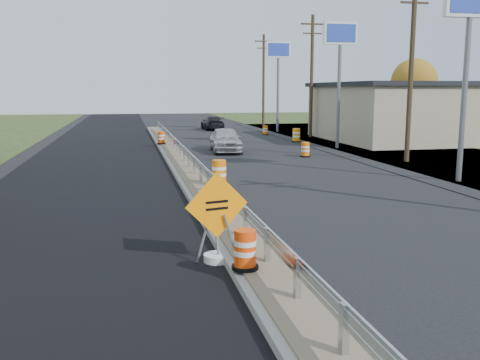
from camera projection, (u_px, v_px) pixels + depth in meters
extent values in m
plane|color=black|center=(218.00, 209.00, 16.85)|extent=(140.00, 140.00, 0.00)
cube|color=black|center=(93.00, 168.00, 25.60)|extent=(7.20, 120.00, 0.01)
cube|color=gray|center=(189.00, 170.00, 24.55)|extent=(1.60, 55.00, 0.18)
cube|color=brown|center=(189.00, 167.00, 24.54)|extent=(1.25, 55.00, 0.05)
cube|color=silver|center=(344.00, 328.00, 7.11)|extent=(0.10, 0.15, 0.70)
cube|color=silver|center=(297.00, 278.00, 9.04)|extent=(0.10, 0.15, 0.70)
cube|color=silver|center=(267.00, 245.00, 10.97)|extent=(0.10, 0.15, 0.70)
cube|color=silver|center=(246.00, 221.00, 12.90)|extent=(0.10, 0.15, 0.70)
cube|color=silver|center=(230.00, 204.00, 14.83)|extent=(0.10, 0.15, 0.70)
cube|color=silver|center=(218.00, 191.00, 16.76)|extent=(0.10, 0.15, 0.70)
cube|color=silver|center=(209.00, 181.00, 18.69)|extent=(0.10, 0.15, 0.70)
cube|color=silver|center=(201.00, 172.00, 20.61)|extent=(0.10, 0.15, 0.70)
cube|color=silver|center=(194.00, 165.00, 22.54)|extent=(0.10, 0.15, 0.70)
cube|color=silver|center=(189.00, 159.00, 24.47)|extent=(0.10, 0.15, 0.70)
cube|color=silver|center=(184.00, 154.00, 26.40)|extent=(0.10, 0.15, 0.70)
cube|color=silver|center=(180.00, 150.00, 28.33)|extent=(0.10, 0.15, 0.70)
cube|color=silver|center=(177.00, 146.00, 30.26)|extent=(0.10, 0.15, 0.70)
cube|color=silver|center=(174.00, 143.00, 32.19)|extent=(0.10, 0.15, 0.70)
cube|color=silver|center=(171.00, 140.00, 34.12)|extent=(0.10, 0.15, 0.70)
cube|color=silver|center=(168.00, 137.00, 36.05)|extent=(0.10, 0.15, 0.70)
cube|color=silver|center=(166.00, 135.00, 37.98)|extent=(0.10, 0.15, 0.70)
cube|color=silver|center=(164.00, 132.00, 39.91)|extent=(0.10, 0.15, 0.70)
cube|color=silver|center=(162.00, 130.00, 41.84)|extent=(0.10, 0.15, 0.70)
cube|color=silver|center=(161.00, 129.00, 43.76)|extent=(0.10, 0.15, 0.70)
cube|color=silver|center=(159.00, 127.00, 45.69)|extent=(0.10, 0.15, 0.70)
cube|color=silver|center=(158.00, 126.00, 47.62)|extent=(0.10, 0.15, 0.70)
cube|color=silver|center=(186.00, 152.00, 25.40)|extent=(0.04, 46.00, 0.34)
cube|color=silver|center=(186.00, 154.00, 25.42)|extent=(0.06, 46.00, 0.03)
cube|color=silver|center=(186.00, 151.00, 25.39)|extent=(0.06, 46.00, 0.03)
cube|color=tan|center=(449.00, 113.00, 40.11)|extent=(18.00, 12.00, 4.00)
cube|color=black|center=(451.00, 84.00, 39.76)|extent=(18.50, 12.50, 0.30)
cube|color=black|center=(337.00, 120.00, 38.34)|extent=(0.08, 7.20, 2.20)
cylinder|color=slate|center=(464.00, 98.00, 21.33)|extent=(0.22, 0.22, 6.80)
cylinder|color=slate|center=(339.00, 95.00, 33.87)|extent=(0.22, 0.22, 6.80)
cube|color=white|center=(340.00, 33.00, 33.24)|extent=(2.20, 0.25, 1.40)
cube|color=#263FB2|center=(340.00, 33.00, 33.24)|extent=(1.90, 0.30, 1.10)
cylinder|color=slate|center=(278.00, 94.00, 47.37)|extent=(0.22, 0.22, 6.80)
cube|color=white|center=(278.00, 50.00, 46.74)|extent=(2.20, 0.25, 1.40)
cube|color=#263FB2|center=(278.00, 50.00, 46.74)|extent=(1.90, 0.30, 1.10)
cylinder|color=#473523|center=(411.00, 70.00, 27.11)|extent=(0.26, 0.26, 9.40)
cube|color=#473523|center=(415.00, 3.00, 26.56)|extent=(1.50, 0.10, 0.10)
cylinder|color=#473523|center=(312.00, 77.00, 41.57)|extent=(0.26, 0.26, 9.40)
cube|color=#473523|center=(313.00, 24.00, 40.91)|extent=(1.90, 0.12, 0.12)
cube|color=#473523|center=(313.00, 33.00, 41.02)|extent=(1.50, 0.10, 0.10)
cylinder|color=#473523|center=(263.00, 80.00, 56.04)|extent=(0.26, 0.26, 9.40)
cube|color=#473523|center=(264.00, 41.00, 55.38)|extent=(1.90, 0.12, 0.12)
cube|color=#473523|center=(264.00, 48.00, 55.49)|extent=(1.50, 0.10, 0.10)
cylinder|color=#473523|center=(412.00, 111.00, 54.71)|extent=(0.36, 0.36, 3.08)
sphere|color=#AE7A25|center=(414.00, 82.00, 54.21)|extent=(4.62, 4.62, 4.62)
cylinder|color=white|center=(217.00, 258.00, 11.68)|extent=(0.60, 0.60, 0.17)
cube|color=slate|center=(203.00, 239.00, 11.54)|extent=(0.36, 0.12, 1.04)
cube|color=slate|center=(231.00, 237.00, 11.66)|extent=(0.36, 0.12, 1.04)
cube|color=slate|center=(217.00, 237.00, 11.65)|extent=(0.10, 0.27, 1.06)
cube|color=orange|center=(217.00, 205.00, 11.48)|extent=(1.41, 0.37, 1.45)
cube|color=black|center=(217.00, 202.00, 11.45)|extent=(0.50, 0.13, 0.05)
cube|color=black|center=(217.00, 209.00, 11.47)|extent=(0.50, 0.13, 0.05)
cylinder|color=black|center=(245.00, 267.00, 10.53)|extent=(0.54, 0.54, 0.07)
cylinder|color=#FF440A|center=(245.00, 249.00, 10.47)|extent=(0.43, 0.43, 0.75)
cylinder|color=white|center=(245.00, 243.00, 10.45)|extent=(0.44, 0.44, 0.10)
cylinder|color=white|center=(245.00, 252.00, 10.48)|extent=(0.44, 0.44, 0.10)
cylinder|color=black|center=(219.00, 184.00, 19.77)|extent=(0.64, 0.64, 0.09)
cylinder|color=orange|center=(219.00, 172.00, 19.70)|extent=(0.51, 0.51, 0.90)
cylinder|color=white|center=(219.00, 168.00, 19.67)|extent=(0.53, 0.53, 0.12)
cylinder|color=white|center=(219.00, 174.00, 19.71)|extent=(0.53, 0.53, 0.12)
cylinder|color=black|center=(161.00, 143.00, 34.90)|extent=(0.55, 0.55, 0.07)
cylinder|color=#F04A0A|center=(161.00, 137.00, 34.83)|extent=(0.44, 0.44, 0.77)
cylinder|color=white|center=(161.00, 136.00, 34.81)|extent=(0.45, 0.45, 0.10)
cylinder|color=white|center=(161.00, 139.00, 34.84)|extent=(0.45, 0.45, 0.10)
cylinder|color=black|center=(305.00, 156.00, 30.02)|extent=(0.56, 0.56, 0.08)
cylinder|color=orange|center=(305.00, 149.00, 29.95)|extent=(0.45, 0.45, 0.79)
cylinder|color=white|center=(305.00, 147.00, 29.93)|extent=(0.46, 0.46, 0.10)
cylinder|color=white|center=(305.00, 151.00, 29.97)|extent=(0.46, 0.46, 0.10)
cylinder|color=black|center=(296.00, 142.00, 38.49)|extent=(0.67, 0.67, 0.09)
cylinder|color=orange|center=(296.00, 135.00, 38.41)|extent=(0.54, 0.54, 0.94)
cylinder|color=white|center=(296.00, 133.00, 38.39)|extent=(0.55, 0.55, 0.12)
cylinder|color=white|center=(296.00, 136.00, 38.43)|extent=(0.55, 0.55, 0.12)
cylinder|color=black|center=(265.00, 134.00, 44.66)|extent=(0.53, 0.53, 0.07)
cylinder|color=orange|center=(265.00, 130.00, 44.60)|extent=(0.42, 0.42, 0.74)
cylinder|color=white|center=(265.00, 129.00, 44.58)|extent=(0.44, 0.44, 0.10)
cylinder|color=white|center=(265.00, 131.00, 44.61)|extent=(0.44, 0.44, 0.10)
imported|color=#B9B9BE|center=(226.00, 140.00, 32.35)|extent=(2.09, 4.49, 1.49)
imported|color=black|center=(212.00, 123.00, 50.54)|extent=(1.81, 4.41, 1.28)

